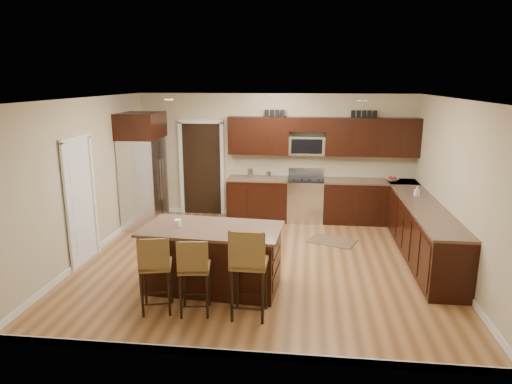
# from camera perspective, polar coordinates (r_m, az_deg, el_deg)

# --- Properties ---
(floor) EXTENTS (6.00, 6.00, 0.00)m
(floor) POSITION_cam_1_polar(r_m,az_deg,el_deg) (7.76, 0.83, -8.75)
(floor) COLOR #9B693D
(floor) RESTS_ON ground
(ceiling) EXTENTS (6.00, 6.00, 0.00)m
(ceiling) POSITION_cam_1_polar(r_m,az_deg,el_deg) (7.17, 0.91, 11.60)
(ceiling) COLOR silver
(ceiling) RESTS_ON wall_back
(wall_back) EXTENTS (6.00, 0.00, 6.00)m
(wall_back) POSITION_cam_1_polar(r_m,az_deg,el_deg) (10.04, 2.43, 4.49)
(wall_back) COLOR #BFB28A
(wall_back) RESTS_ON floor
(wall_left) EXTENTS (0.00, 5.50, 5.50)m
(wall_left) POSITION_cam_1_polar(r_m,az_deg,el_deg) (8.20, -20.50, 1.48)
(wall_left) COLOR #BFB28A
(wall_left) RESTS_ON floor
(wall_right) EXTENTS (0.00, 5.50, 5.50)m
(wall_right) POSITION_cam_1_polar(r_m,az_deg,el_deg) (7.66, 23.79, 0.36)
(wall_right) COLOR #BFB28A
(wall_right) RESTS_ON floor
(base_cabinets) EXTENTS (4.02, 3.96, 0.92)m
(base_cabinets) POSITION_cam_1_polar(r_m,az_deg,el_deg) (9.02, 13.91, -2.80)
(base_cabinets) COLOR black
(base_cabinets) RESTS_ON floor
(upper_cabinets) EXTENTS (4.00, 0.33, 0.80)m
(upper_cabinets) POSITION_cam_1_polar(r_m,az_deg,el_deg) (9.78, 8.54, 7.01)
(upper_cabinets) COLOR black
(upper_cabinets) RESTS_ON wall_back
(range) EXTENTS (0.76, 0.64, 1.11)m
(range) POSITION_cam_1_polar(r_m,az_deg,el_deg) (9.90, 6.18, -0.91)
(range) COLOR silver
(range) RESTS_ON floor
(microwave) EXTENTS (0.76, 0.31, 0.40)m
(microwave) POSITION_cam_1_polar(r_m,az_deg,el_deg) (9.83, 6.36, 5.81)
(microwave) COLOR silver
(microwave) RESTS_ON upper_cabinets
(doorway) EXTENTS (0.85, 0.03, 2.06)m
(doorway) POSITION_cam_1_polar(r_m,az_deg,el_deg) (10.33, -6.78, 2.87)
(doorway) COLOR black
(doorway) RESTS_ON floor
(pantry_door) EXTENTS (0.03, 0.80, 2.04)m
(pantry_door) POSITION_cam_1_polar(r_m,az_deg,el_deg) (8.00, -21.13, -1.29)
(pantry_door) COLOR white
(pantry_door) RESTS_ON floor
(letter_decor) EXTENTS (2.20, 0.03, 0.15)m
(letter_decor) POSITION_cam_1_polar(r_m,az_deg,el_deg) (9.74, 7.78, 9.69)
(letter_decor) COLOR black
(letter_decor) RESTS_ON upper_cabinets
(island) EXTENTS (2.06, 1.18, 0.92)m
(island) POSITION_cam_1_polar(r_m,az_deg,el_deg) (6.76, -5.45, -8.38)
(island) COLOR black
(island) RESTS_ON floor
(stool_left) EXTENTS (0.48, 0.48, 1.07)m
(stool_left) POSITION_cam_1_polar(r_m,az_deg,el_deg) (6.07, -12.51, -8.94)
(stool_left) COLOR brown
(stool_left) RESTS_ON floor
(stool_mid) EXTENTS (0.44, 0.44, 1.05)m
(stool_mid) POSITION_cam_1_polar(r_m,az_deg,el_deg) (5.94, -7.78, -9.38)
(stool_mid) COLOR brown
(stool_mid) RESTS_ON floor
(stool_right) EXTENTS (0.46, 0.46, 1.21)m
(stool_right) POSITION_cam_1_polar(r_m,az_deg,el_deg) (5.76, -0.96, -8.89)
(stool_right) COLOR brown
(stool_right) RESTS_ON floor
(refrigerator) EXTENTS (0.79, 0.98, 2.35)m
(refrigerator) POSITION_cam_1_polar(r_m,az_deg,el_deg) (9.57, -13.93, 2.74)
(refrigerator) COLOR silver
(refrigerator) RESTS_ON floor
(floor_mat) EXTENTS (1.00, 0.84, 0.01)m
(floor_mat) POSITION_cam_1_polar(r_m,az_deg,el_deg) (8.82, 9.50, -6.07)
(floor_mat) COLOR brown
(floor_mat) RESTS_ON floor
(fruit_bowl) EXTENTS (0.32, 0.32, 0.06)m
(fruit_bowl) POSITION_cam_1_polar(r_m,az_deg,el_deg) (9.95, 16.64, 1.50)
(fruit_bowl) COLOR silver
(fruit_bowl) RESTS_ON base_cabinets
(soap_bottle) EXTENTS (0.10, 0.10, 0.18)m
(soap_bottle) POSITION_cam_1_polar(r_m,az_deg,el_deg) (8.80, 19.46, 0.09)
(soap_bottle) COLOR #B2B2B2
(soap_bottle) RESTS_ON base_cabinets
(canister_tall) EXTENTS (0.12, 0.12, 0.20)m
(canister_tall) POSITION_cam_1_polar(r_m,az_deg,el_deg) (9.85, -0.72, 2.37)
(canister_tall) COLOR silver
(canister_tall) RESTS_ON base_cabinets
(canister_short) EXTENTS (0.11, 0.11, 0.15)m
(canister_short) POSITION_cam_1_polar(r_m,az_deg,el_deg) (9.82, 1.55, 2.16)
(canister_short) COLOR silver
(canister_short) RESTS_ON base_cabinets
(island_jar) EXTENTS (0.10, 0.10, 0.10)m
(island_jar) POSITION_cam_1_polar(r_m,az_deg,el_deg) (6.70, -9.75, -3.84)
(island_jar) COLOR white
(island_jar) RESTS_ON island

